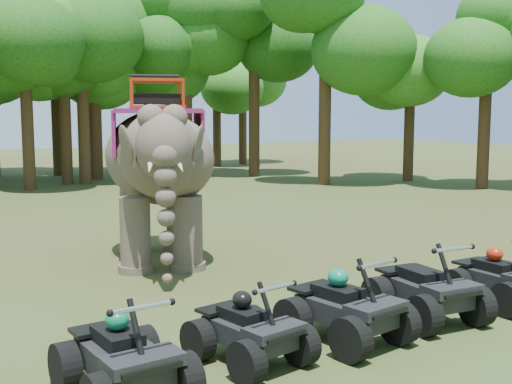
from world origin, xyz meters
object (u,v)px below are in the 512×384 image
Objects in this scene: elephant at (158,169)px; atv_1 at (249,320)px; atv_0 at (123,345)px; atv_4 at (501,270)px; atv_3 at (426,280)px; atv_2 at (346,298)px.

elephant reaches higher than atv_1.
atv_0 is 1.04× the size of atv_4.
atv_3 is 1.08× the size of atv_4.
elephant reaches higher than atv_4.
elephant is at bearing 83.85° from atv_2.
atv_0 is 1.85m from atv_1.
atv_2 is 1.79m from atv_3.
atv_0 is at bearing -172.33° from atv_3.
atv_3 reaches higher than atv_2.
atv_1 is at bearing -82.50° from elephant.
atv_4 is at bearing 3.14° from atv_3.
atv_3 reaches higher than atv_0.
atv_2 is (1.65, -0.06, 0.07)m from atv_1.
atv_3 is (1.79, 0.09, 0.01)m from atv_2.
atv_3 is at bearing -8.46° from atv_1.
atv_1 is 0.89× the size of atv_3.
atv_3 reaches higher than atv_4.
atv_4 is (1.79, -0.09, -0.05)m from atv_3.
atv_0 is 0.97× the size of atv_2.
atv_0 is 0.96× the size of atv_3.
atv_0 is 7.08m from atv_4.
atv_2 is (0.19, -6.51, -1.48)m from elephant.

